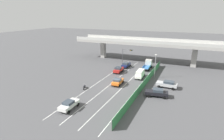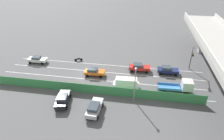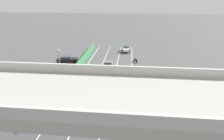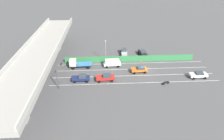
{
  "view_description": "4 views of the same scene",
  "coord_description": "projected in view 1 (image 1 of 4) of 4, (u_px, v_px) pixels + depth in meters",
  "views": [
    {
      "loc": [
        15.84,
        -37.19,
        16.5
      ],
      "look_at": [
        -2.98,
        4.79,
        2.47
      ],
      "focal_mm": 29.43,
      "sensor_mm": 36.0,
      "label": 1
    },
    {
      "loc": [
        34.95,
        11.34,
        21.45
      ],
      "look_at": [
        1.04,
        5.51,
        2.25
      ],
      "focal_mm": 31.81,
      "sensor_mm": 36.0,
      "label": 2
    },
    {
      "loc": [
        -4.83,
        40.08,
        14.58
      ],
      "look_at": [
        -1.48,
        7.4,
        2.04
      ],
      "focal_mm": 30.71,
      "sensor_mm": 36.0,
      "label": 3
    },
    {
      "loc": [
        -42.29,
        11.17,
        26.0
      ],
      "look_at": [
        -2.59,
        9.05,
        2.43
      ],
      "focal_mm": 29.58,
      "sensor_mm": 36.0,
      "label": 4
    }
  ],
  "objects": [
    {
      "name": "lane_line_left_edge",
      "position": [
        102.0,
        80.0,
        48.27
      ],
      "size": [
        0.14,
        42.43,
        0.01
      ],
      "primitive_type": "cube",
      "color": "silver",
      "rests_on": "ground"
    },
    {
      "name": "car_van_white",
      "position": [
        140.0,
        74.0,
        49.26
      ],
      "size": [
        2.14,
        4.92,
        2.14
      ],
      "color": "silver",
      "rests_on": "ground"
    },
    {
      "name": "green_fence",
      "position": [
        145.0,
        83.0,
        43.54
      ],
      "size": [
        0.1,
        38.53,
        1.84
      ],
      "color": "#338447",
      "rests_on": "ground"
    },
    {
      "name": "elevated_overpass",
      "position": [
        145.0,
        43.0,
        64.6
      ],
      "size": [
        51.39,
        8.47,
        8.25
      ],
      "color": "#A09E99",
      "rests_on": "ground"
    },
    {
      "name": "motorcycle",
      "position": [
        84.0,
        87.0,
        42.27
      ],
      "size": [
        0.87,
        1.86,
        0.93
      ],
      "color": "black",
      "rests_on": "ground"
    },
    {
      "name": "street_lamp",
      "position": [
        155.0,
        63.0,
        48.59
      ],
      "size": [
        0.6,
        0.36,
        6.48
      ],
      "color": "gray",
      "rests_on": "ground"
    },
    {
      "name": "traffic_light",
      "position": [
        126.0,
        53.0,
        63.17
      ],
      "size": [
        3.82,
        0.99,
        5.16
      ],
      "color": "#47474C",
      "rests_on": "ground"
    },
    {
      "name": "car_sedan_navy",
      "position": [
        126.0,
        65.0,
        59.17
      ],
      "size": [
        2.05,
        4.37,
        1.67
      ],
      "color": "navy",
      "rests_on": "ground"
    },
    {
      "name": "parked_sedan_dark",
      "position": [
        157.0,
        92.0,
        38.09
      ],
      "size": [
        4.9,
        2.63,
        1.7
      ],
      "color": "black",
      "rests_on": "ground"
    },
    {
      "name": "car_sedan_red",
      "position": [
        118.0,
        69.0,
        53.91
      ],
      "size": [
        2.23,
        4.65,
        1.69
      ],
      "color": "red",
      "rests_on": "ground"
    },
    {
      "name": "car_sedan_white",
      "position": [
        69.0,
        104.0,
        33.1
      ],
      "size": [
        2.06,
        4.47,
        1.59
      ],
      "color": "white",
      "rests_on": "ground"
    },
    {
      "name": "lane_line_mid_left",
      "position": [
        114.0,
        81.0,
        46.94
      ],
      "size": [
        0.14,
        42.43,
        0.01
      ],
      "primitive_type": "cube",
      "color": "silver",
      "rests_on": "ground"
    },
    {
      "name": "parked_wagon_silver",
      "position": [
        167.0,
        84.0,
        42.67
      ],
      "size": [
        4.75,
        2.17,
        1.7
      ],
      "color": "#B2B5B7",
      "rests_on": "ground"
    },
    {
      "name": "traffic_cone",
      "position": [
        138.0,
        90.0,
        41.2
      ],
      "size": [
        0.47,
        0.47,
        0.56
      ],
      "color": "orange",
      "rests_on": "ground"
    },
    {
      "name": "lane_line_mid_right",
      "position": [
        127.0,
        83.0,
        45.61
      ],
      "size": [
        0.14,
        42.43,
        0.01
      ],
      "primitive_type": "cube",
      "color": "silver",
      "rests_on": "ground"
    },
    {
      "name": "lane_line_right_edge",
      "position": [
        140.0,
        85.0,
        44.28
      ],
      "size": [
        0.14,
        42.43,
        0.01
      ],
      "primitive_type": "cube",
      "color": "silver",
      "rests_on": "ground"
    },
    {
      "name": "car_taxi_orange",
      "position": [
        118.0,
        81.0,
        44.51
      ],
      "size": [
        2.23,
        4.31,
        1.65
      ],
      "color": "orange",
      "rests_on": "ground"
    },
    {
      "name": "ground_plane",
      "position": [
        115.0,
        87.0,
        43.47
      ],
      "size": [
        300.0,
        300.0,
        0.0
      ],
      "primitive_type": "plane",
      "color": "#4C4C4F"
    },
    {
      "name": "flatbed_truck_blue",
      "position": [
        148.0,
        64.0,
        58.08
      ],
      "size": [
        2.35,
        6.13,
        2.58
      ],
      "color": "black",
      "rests_on": "ground"
    }
  ]
}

